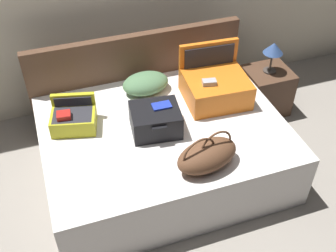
{
  "coord_description": "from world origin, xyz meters",
  "views": [
    {
      "loc": [
        -0.81,
        -2.06,
        2.78
      ],
      "look_at": [
        0.0,
        0.29,
        0.62
      ],
      "focal_mm": 44.76,
      "sensor_mm": 36.0,
      "label": 1
    }
  ],
  "objects_px": {
    "bed": "(164,149)",
    "pillow_near_headboard": "(146,83)",
    "hard_case_large": "(215,86)",
    "hard_case_medium": "(155,120)",
    "table_lamp": "(273,50)",
    "hard_case_small": "(74,118)",
    "nightstand": "(266,91)",
    "duffel_bag": "(207,155)"
  },
  "relations": [
    {
      "from": "bed",
      "to": "pillow_near_headboard",
      "type": "xyz_separation_m",
      "value": [
        0.01,
        0.53,
        0.34
      ]
    },
    {
      "from": "hard_case_large",
      "to": "pillow_near_headboard",
      "type": "xyz_separation_m",
      "value": [
        -0.54,
        0.31,
        -0.05
      ]
    },
    {
      "from": "hard_case_large",
      "to": "pillow_near_headboard",
      "type": "bearing_deg",
      "value": 154.44
    },
    {
      "from": "hard_case_medium",
      "to": "table_lamp",
      "type": "relative_size",
      "value": 1.34
    },
    {
      "from": "hard_case_small",
      "to": "pillow_near_headboard",
      "type": "relative_size",
      "value": 0.97
    },
    {
      "from": "pillow_near_headboard",
      "to": "hard_case_large",
      "type": "bearing_deg",
      "value": -29.37
    },
    {
      "from": "bed",
      "to": "table_lamp",
      "type": "height_order",
      "value": "table_lamp"
    },
    {
      "from": "bed",
      "to": "nightstand",
      "type": "height_order",
      "value": "bed"
    },
    {
      "from": "pillow_near_headboard",
      "to": "table_lamp",
      "type": "distance_m",
      "value": 1.27
    },
    {
      "from": "bed",
      "to": "hard_case_small",
      "type": "distance_m",
      "value": 0.81
    },
    {
      "from": "duffel_bag",
      "to": "bed",
      "type": "bearing_deg",
      "value": 107.11
    },
    {
      "from": "nightstand",
      "to": "duffel_bag",
      "type": "bearing_deg",
      "value": -137.48
    },
    {
      "from": "bed",
      "to": "nightstand",
      "type": "distance_m",
      "value": 1.37
    },
    {
      "from": "nightstand",
      "to": "table_lamp",
      "type": "bearing_deg",
      "value": 90.0
    },
    {
      "from": "hard_case_large",
      "to": "duffel_bag",
      "type": "relative_size",
      "value": 1.06
    },
    {
      "from": "bed",
      "to": "hard_case_large",
      "type": "relative_size",
      "value": 3.52
    },
    {
      "from": "hard_case_small",
      "to": "duffel_bag",
      "type": "xyz_separation_m",
      "value": [
        0.85,
        -0.76,
        0.02
      ]
    },
    {
      "from": "hard_case_small",
      "to": "duffel_bag",
      "type": "height_order",
      "value": "duffel_bag"
    },
    {
      "from": "hard_case_large",
      "to": "hard_case_medium",
      "type": "height_order",
      "value": "hard_case_large"
    },
    {
      "from": "hard_case_large",
      "to": "nightstand",
      "type": "height_order",
      "value": "hard_case_large"
    },
    {
      "from": "hard_case_small",
      "to": "pillow_near_headboard",
      "type": "xyz_separation_m",
      "value": [
        0.69,
        0.29,
        -0.01
      ]
    },
    {
      "from": "table_lamp",
      "to": "duffel_bag",
      "type": "bearing_deg",
      "value": -137.48
    },
    {
      "from": "hard_case_medium",
      "to": "nightstand",
      "type": "distance_m",
      "value": 1.49
    },
    {
      "from": "hard_case_medium",
      "to": "table_lamp",
      "type": "distance_m",
      "value": 1.44
    },
    {
      "from": "hard_case_medium",
      "to": "nightstand",
      "type": "bearing_deg",
      "value": 28.09
    },
    {
      "from": "hard_case_small",
      "to": "table_lamp",
      "type": "height_order",
      "value": "table_lamp"
    },
    {
      "from": "hard_case_medium",
      "to": "pillow_near_headboard",
      "type": "relative_size",
      "value": 1.0
    },
    {
      "from": "table_lamp",
      "to": "hard_case_medium",
      "type": "bearing_deg",
      "value": -159.09
    },
    {
      "from": "bed",
      "to": "table_lamp",
      "type": "distance_m",
      "value": 1.44
    },
    {
      "from": "duffel_bag",
      "to": "pillow_near_headboard",
      "type": "xyz_separation_m",
      "value": [
        -0.15,
        1.05,
        -0.03
      ]
    },
    {
      "from": "hard_case_small",
      "to": "table_lamp",
      "type": "relative_size",
      "value": 1.29
    },
    {
      "from": "hard_case_medium",
      "to": "pillow_near_headboard",
      "type": "xyz_separation_m",
      "value": [
        0.08,
        0.54,
        -0.02
      ]
    },
    {
      "from": "hard_case_large",
      "to": "hard_case_small",
      "type": "distance_m",
      "value": 1.24
    },
    {
      "from": "bed",
      "to": "hard_case_small",
      "type": "relative_size",
      "value": 4.84
    },
    {
      "from": "hard_case_medium",
      "to": "pillow_near_headboard",
      "type": "height_order",
      "value": "hard_case_medium"
    },
    {
      "from": "hard_case_large",
      "to": "hard_case_small",
      "type": "xyz_separation_m",
      "value": [
        -1.24,
        0.02,
        -0.05
      ]
    },
    {
      "from": "bed",
      "to": "hard_case_medium",
      "type": "xyz_separation_m",
      "value": [
        -0.07,
        -0.01,
        0.37
      ]
    },
    {
      "from": "pillow_near_headboard",
      "to": "nightstand",
      "type": "bearing_deg",
      "value": -1.16
    },
    {
      "from": "hard_case_small",
      "to": "duffel_bag",
      "type": "bearing_deg",
      "value": -27.91
    },
    {
      "from": "hard_case_large",
      "to": "nightstand",
      "type": "xyz_separation_m",
      "value": [
        0.72,
        0.28,
        -0.42
      ]
    },
    {
      "from": "hard_case_small",
      "to": "nightstand",
      "type": "distance_m",
      "value": 2.01
    },
    {
      "from": "pillow_near_headboard",
      "to": "table_lamp",
      "type": "height_order",
      "value": "table_lamp"
    }
  ]
}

